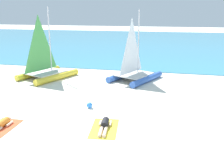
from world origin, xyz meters
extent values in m
plane|color=silver|center=(0.00, 10.00, 0.00)|extent=(120.00, 120.00, 0.00)
cube|color=teal|center=(0.00, 30.85, 0.03)|extent=(120.00, 40.00, 0.05)
cylinder|color=blue|center=(0.02, 8.75, 0.22)|extent=(1.98, 3.59, 0.43)
cylinder|color=blue|center=(1.81, 7.92, 0.22)|extent=(1.98, 3.59, 0.43)
cube|color=silver|center=(0.84, 8.18, 0.46)|extent=(2.80, 3.02, 0.05)
cylinder|color=silver|center=(1.07, 8.66, 2.67)|extent=(0.09, 0.09, 4.48)
pyramid|color=white|center=(0.70, 7.86, 2.54)|extent=(0.88, 1.81, 3.76)
cylinder|color=yellow|center=(-6.38, 7.90, 0.22)|extent=(1.92, 3.78, 0.45)
cylinder|color=yellow|center=(-4.49, 7.11, 0.22)|extent=(1.92, 3.78, 0.45)
cube|color=silver|center=(-5.50, 7.33, 0.47)|extent=(2.85, 3.10, 0.06)
cylinder|color=silver|center=(-5.29, 7.85, 2.77)|extent=(0.09, 0.09, 4.65)
pyramid|color=#4CA54C|center=(-5.64, 7.00, 2.63)|extent=(0.84, 1.91, 3.91)
cube|color=#EA5933|center=(-3.64, -0.52, 0.01)|extent=(1.13, 1.91, 0.01)
cylinder|color=orange|center=(-3.64, -0.32, 0.16)|extent=(0.31, 0.62, 0.30)
sphere|color=beige|center=(-3.65, 0.08, 0.16)|extent=(0.22, 0.22, 0.22)
cylinder|color=beige|center=(-3.86, -0.17, 0.07)|extent=(0.11, 0.45, 0.10)
cylinder|color=beige|center=(-3.42, -0.17, 0.07)|extent=(0.11, 0.45, 0.10)
cube|color=yellow|center=(0.66, 0.42, 0.01)|extent=(1.31, 2.01, 0.01)
cylinder|color=black|center=(0.64, 0.62, 0.16)|extent=(0.37, 0.65, 0.30)
sphere|color=beige|center=(0.59, 1.02, 0.16)|extent=(0.22, 0.22, 0.22)
cylinder|color=beige|center=(0.62, -0.04, 0.08)|extent=(0.23, 0.79, 0.14)
cylinder|color=beige|center=(0.80, -0.02, 0.08)|extent=(0.23, 0.79, 0.14)
cylinder|color=beige|center=(0.40, 0.75, 0.07)|extent=(0.15, 0.46, 0.10)
cylinder|color=beige|center=(0.84, 0.80, 0.07)|extent=(0.15, 0.46, 0.10)
sphere|color=#337FE5|center=(-0.64, 2.49, 0.15)|extent=(0.30, 0.30, 0.30)
camera|label=1|loc=(3.07, -8.96, 4.83)|focal=40.25mm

